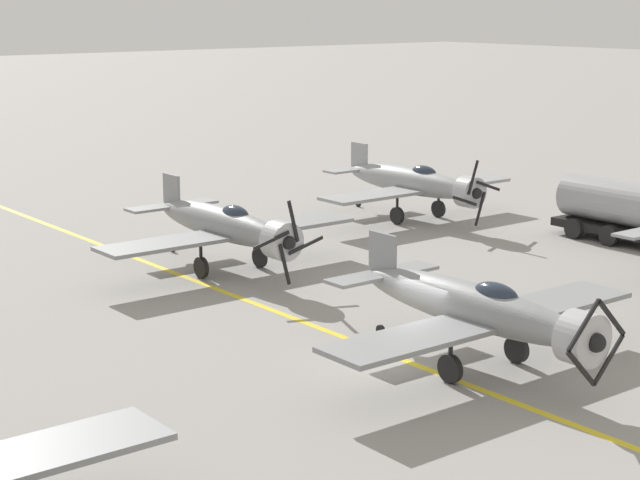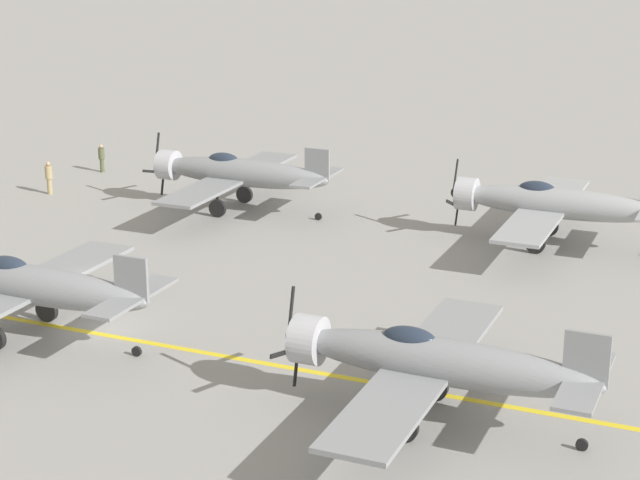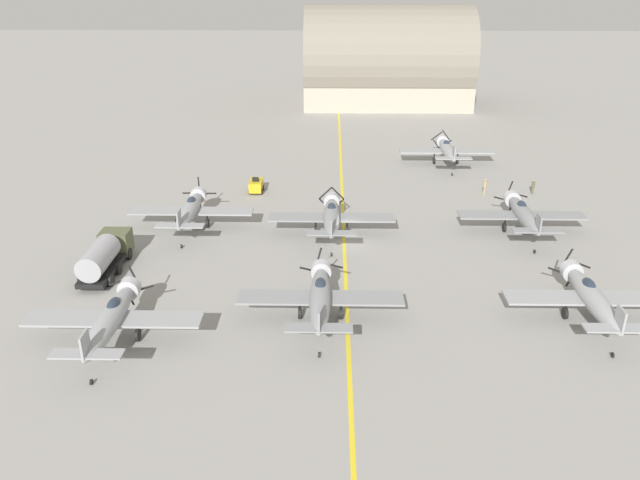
% 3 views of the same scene
% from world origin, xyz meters
% --- Properties ---
extents(ground_plane, '(400.00, 400.00, 0.00)m').
position_xyz_m(ground_plane, '(0.00, 0.00, 0.00)').
color(ground_plane, gray).
extents(taxiway_stripe, '(0.30, 160.00, 0.01)m').
position_xyz_m(taxiway_stripe, '(0.00, 0.00, 0.00)').
color(taxiway_stripe, yellow).
rests_on(taxiway_stripe, ground).
extents(airplane_near_left, '(12.00, 9.98, 3.73)m').
position_xyz_m(airplane_near_left, '(-15.95, -16.69, 2.01)').
color(airplane_near_left, '#95979A').
rests_on(airplane_near_left, ground).
extents(airplane_mid_center, '(12.00, 9.98, 3.65)m').
position_xyz_m(airplane_mid_center, '(-1.19, 1.99, 2.01)').
color(airplane_mid_center, gray).
rests_on(airplane_mid_center, ground).
extents(airplane_near_center, '(12.00, 9.98, 3.76)m').
position_xyz_m(airplane_near_center, '(-1.97, -13.51, 2.01)').
color(airplane_near_center, gray).
rests_on(airplane_near_center, ground).
extents(fuel_tanker, '(2.67, 8.00, 2.98)m').
position_xyz_m(fuel_tanker, '(-20.11, -5.87, 1.51)').
color(fuel_tanker, black).
rests_on(fuel_tanker, ground).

